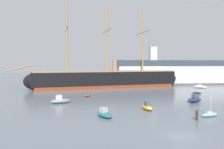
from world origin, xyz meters
TOP-DOWN VIEW (x-y plane):
  - ground_plane at (0.00, 0.00)m, footprint 400.00×400.00m
  - tall_ship at (-5.40, 55.76)m, footprint 67.48×18.84m
  - motorboat_foreground_left at (-9.44, 10.80)m, footprint 3.48×4.30m
  - sailboat_foreground_right at (9.63, 9.22)m, footprint 3.82×1.96m
  - motorboat_near_centre at (-0.06, 15.89)m, footprint 2.00×4.18m
  - motorboat_mid_left at (-19.28, 24.84)m, footprint 5.05×3.12m
  - motorboat_mid_right at (13.96, 22.79)m, footprint 5.10×3.90m
  - dinghy_alongside_bow at (-12.78, 34.32)m, footprint 2.07×2.81m
  - dinghy_alongside_stern at (21.91, 36.12)m, footprint 2.92×2.40m
  - sailboat_far_right at (31.36, 50.96)m, footprint 5.04×4.65m
  - dinghy_distant_centre at (0.18, 61.77)m, footprint 3.18×2.35m
  - mooring_piling_nearest at (5.98, 7.08)m, footprint 0.43×0.43m
  - dockside_warehouse_right at (26.94, 69.37)m, footprint 58.31×16.76m
  - seagull_in_flight at (2.41, 26.99)m, footprint 0.82×0.95m

SIDE VIEW (x-z plane):
  - ground_plane at x=0.00m, z-range 0.00..0.00m
  - dinghy_alongside_bow at x=-12.78m, z-range 0.00..0.61m
  - dinghy_alongside_stern at x=21.91m, z-range 0.00..0.64m
  - dinghy_distant_centre at x=0.18m, z-range 0.00..0.69m
  - sailboat_foreground_right at x=9.63m, z-range -1.99..2.79m
  - sailboat_far_right at x=31.36m, z-range -2.86..4.02m
  - motorboat_foreground_left at x=-9.44m, z-range -0.25..1.43m
  - motorboat_near_centre at x=-0.06m, z-range -0.25..1.45m
  - motorboat_mid_left at x=-19.28m, z-range -0.29..1.68m
  - motorboat_mid_right at x=13.96m, z-range -0.29..1.69m
  - mooring_piling_nearest at x=5.98m, z-range 0.00..1.70m
  - tall_ship at x=-5.40m, z-range -12.77..19.89m
  - dockside_warehouse_right at x=26.94m, z-range -3.20..14.43m
  - seagull_in_flight at x=2.41m, z-range 11.08..11.21m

